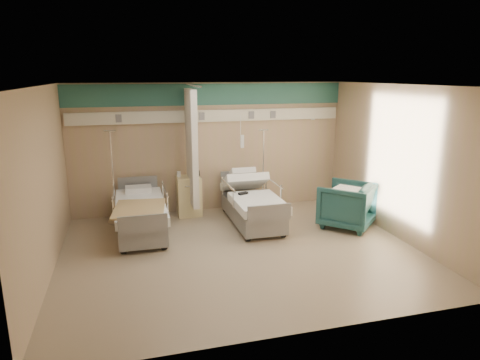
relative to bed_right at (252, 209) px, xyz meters
name	(u,v)px	position (x,y,z in m)	size (l,w,h in m)	color
ground	(240,251)	(-0.60, -1.30, -0.32)	(6.00, 5.00, 0.00)	gray
room_walls	(234,142)	(-0.63, -1.05, 1.55)	(6.04, 5.04, 2.82)	tan
bed_right	(252,209)	(0.00, 0.00, 0.00)	(1.00, 2.16, 0.63)	white
bed_left	(141,218)	(-2.20, 0.00, 0.00)	(1.00, 2.16, 0.63)	white
bedside_cabinet	(189,196)	(-1.15, 0.90, 0.11)	(0.50, 0.48, 0.85)	beige
visitor_armchair	(347,205)	(1.77, -0.65, 0.13)	(0.95, 0.98, 0.89)	#1B4544
waffle_blanket	(347,182)	(1.75, -0.64, 0.61)	(0.59, 0.52, 0.07)	white
iv_stand_right	(263,194)	(0.50, 0.83, 0.06)	(0.32, 0.32, 1.81)	silver
iv_stand_left	(115,204)	(-2.68, 0.79, 0.08)	(0.34, 0.34, 1.91)	silver
call_remote	(243,193)	(-0.18, 0.02, 0.34)	(0.19, 0.09, 0.04)	black
tan_blanket	(139,209)	(-2.23, -0.46, 0.33)	(0.87, 1.09, 0.04)	tan
toiletry_bag	(194,174)	(-1.02, 0.89, 0.59)	(0.21, 0.13, 0.12)	black
white_cup	(179,174)	(-1.35, 0.94, 0.59)	(0.08, 0.08, 0.12)	white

